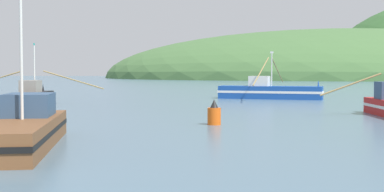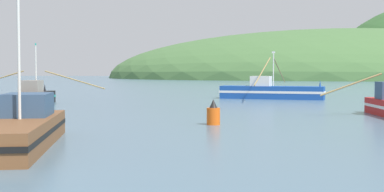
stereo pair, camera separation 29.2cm
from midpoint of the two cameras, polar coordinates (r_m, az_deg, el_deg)
The scene contains 5 objects.
hill_far_left at distance 246.87m, azimuth 14.97°, elevation 1.91°, with size 208.86×167.09×42.86m, color #47703D.
fishing_boat_brown at distance 22.93m, azimuth -18.13°, elevation -3.41°, with size 5.83×10.51×6.78m.
fishing_boat_blue at distance 59.57m, azimuth 8.21°, elevation 0.51°, with size 11.78×18.53×5.31m.
fishing_boat_black at distance 51.29m, azimuth -17.01°, elevation -0.03°, with size 12.89×7.95×5.75m.
channel_buoy at distance 30.65m, azimuth 2.14°, elevation -2.00°, with size 0.78×0.78×1.49m.
Camera 1 is at (10.99, -12.14, 3.13)m, focal length 49.27 mm.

